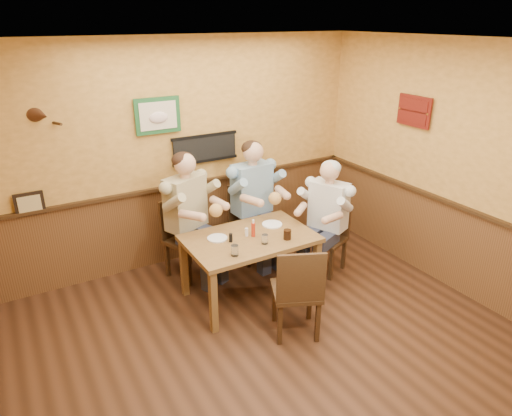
{
  "coord_description": "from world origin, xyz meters",
  "views": [
    {
      "loc": [
        -1.87,
        -2.68,
        2.98
      ],
      "look_at": [
        0.38,
        1.18,
        1.1
      ],
      "focal_mm": 32.0,
      "sensor_mm": 36.0,
      "label": 1
    }
  ],
  "objects_px": {
    "chair_back_left": "(188,239)",
    "pepper_shaker": "(231,238)",
    "diner_tan_shirt": "(187,223)",
    "cola_tumbler": "(287,235)",
    "dining_table": "(250,244)",
    "water_glass_mid": "(265,239)",
    "diner_white_elder": "(327,223)",
    "salt_shaker": "(247,232)",
    "chair_right_end": "(327,238)",
    "hot_sauce_bottle": "(253,229)",
    "chair_back_right": "(252,223)",
    "diner_blue_polo": "(252,208)",
    "chair_near_side": "(296,289)",
    "water_glass_left": "(235,250)"
  },
  "relations": [
    {
      "from": "dining_table",
      "to": "diner_tan_shirt",
      "type": "height_order",
      "value": "diner_tan_shirt"
    },
    {
      "from": "hot_sauce_bottle",
      "to": "chair_right_end",
      "type": "bearing_deg",
      "value": 1.46
    },
    {
      "from": "chair_back_right",
      "to": "diner_blue_polo",
      "type": "height_order",
      "value": "diner_blue_polo"
    },
    {
      "from": "dining_table",
      "to": "chair_right_end",
      "type": "height_order",
      "value": "chair_right_end"
    },
    {
      "from": "dining_table",
      "to": "salt_shaker",
      "type": "height_order",
      "value": "salt_shaker"
    },
    {
      "from": "diner_tan_shirt",
      "to": "pepper_shaker",
      "type": "relative_size",
      "value": 14.71
    },
    {
      "from": "chair_back_left",
      "to": "chair_right_end",
      "type": "height_order",
      "value": "chair_back_left"
    },
    {
      "from": "chair_back_right",
      "to": "water_glass_mid",
      "type": "height_order",
      "value": "chair_back_right"
    },
    {
      "from": "chair_back_left",
      "to": "hot_sauce_bottle",
      "type": "relative_size",
      "value": 5.54
    },
    {
      "from": "diner_white_elder",
      "to": "salt_shaker",
      "type": "xyz_separation_m",
      "value": [
        -1.12,
        0.02,
        0.15
      ]
    },
    {
      "from": "dining_table",
      "to": "hot_sauce_bottle",
      "type": "relative_size",
      "value": 7.82
    },
    {
      "from": "chair_back_left",
      "to": "cola_tumbler",
      "type": "height_order",
      "value": "chair_back_left"
    },
    {
      "from": "salt_shaker",
      "to": "diner_blue_polo",
      "type": "bearing_deg",
      "value": 56.59
    },
    {
      "from": "chair_near_side",
      "to": "diner_tan_shirt",
      "type": "xyz_separation_m",
      "value": [
        -0.5,
        1.58,
        0.21
      ]
    },
    {
      "from": "diner_tan_shirt",
      "to": "diner_white_elder",
      "type": "bearing_deg",
      "value": -49.3
    },
    {
      "from": "diner_tan_shirt",
      "to": "cola_tumbler",
      "type": "distance_m",
      "value": 1.28
    },
    {
      "from": "chair_near_side",
      "to": "diner_tan_shirt",
      "type": "relative_size",
      "value": 0.71
    },
    {
      "from": "water_glass_mid",
      "to": "chair_back_left",
      "type": "bearing_deg",
      "value": 115.85
    },
    {
      "from": "dining_table",
      "to": "chair_back_left",
      "type": "xyz_separation_m",
      "value": [
        -0.43,
        0.78,
        -0.16
      ]
    },
    {
      "from": "chair_back_left",
      "to": "pepper_shaker",
      "type": "xyz_separation_m",
      "value": [
        0.19,
        -0.78,
        0.3
      ]
    },
    {
      "from": "water_glass_left",
      "to": "diner_white_elder",
      "type": "bearing_deg",
      "value": 12.29
    },
    {
      "from": "diner_tan_shirt",
      "to": "cola_tumbler",
      "type": "bearing_deg",
      "value": -76.76
    },
    {
      "from": "water_glass_mid",
      "to": "hot_sauce_bottle",
      "type": "height_order",
      "value": "hot_sauce_bottle"
    },
    {
      "from": "diner_blue_polo",
      "to": "cola_tumbler",
      "type": "relative_size",
      "value": 13.07
    },
    {
      "from": "hot_sauce_bottle",
      "to": "chair_near_side",
      "type": "bearing_deg",
      "value": -87.28
    },
    {
      "from": "chair_back_right",
      "to": "diner_blue_polo",
      "type": "xyz_separation_m",
      "value": [
        0.0,
        0.0,
        0.21
      ]
    },
    {
      "from": "chair_near_side",
      "to": "hot_sauce_bottle",
      "type": "relative_size",
      "value": 5.59
    },
    {
      "from": "diner_tan_shirt",
      "to": "water_glass_left",
      "type": "height_order",
      "value": "diner_tan_shirt"
    },
    {
      "from": "chair_near_side",
      "to": "water_glass_left",
      "type": "bearing_deg",
      "value": -26.22
    },
    {
      "from": "pepper_shaker",
      "to": "chair_right_end",
      "type": "bearing_deg",
      "value": 0.9
    },
    {
      "from": "chair_back_right",
      "to": "diner_white_elder",
      "type": "distance_m",
      "value": 1.0
    },
    {
      "from": "chair_near_side",
      "to": "hot_sauce_bottle",
      "type": "bearing_deg",
      "value": -63.23
    },
    {
      "from": "chair_back_left",
      "to": "pepper_shaker",
      "type": "bearing_deg",
      "value": -99.0
    },
    {
      "from": "dining_table",
      "to": "chair_near_side",
      "type": "bearing_deg",
      "value": -84.52
    },
    {
      "from": "diner_white_elder",
      "to": "water_glass_mid",
      "type": "height_order",
      "value": "diner_white_elder"
    },
    {
      "from": "chair_back_left",
      "to": "pepper_shaker",
      "type": "distance_m",
      "value": 0.86
    },
    {
      "from": "dining_table",
      "to": "diner_white_elder",
      "type": "height_order",
      "value": "diner_white_elder"
    },
    {
      "from": "salt_shaker",
      "to": "diner_tan_shirt",
      "type": "bearing_deg",
      "value": 118.73
    },
    {
      "from": "chair_right_end",
      "to": "cola_tumbler",
      "type": "height_order",
      "value": "chair_right_end"
    },
    {
      "from": "chair_back_left",
      "to": "water_glass_mid",
      "type": "relative_size",
      "value": 9.45
    },
    {
      "from": "diner_white_elder",
      "to": "chair_right_end",
      "type": "bearing_deg",
      "value": 0.0
    },
    {
      "from": "chair_back_left",
      "to": "cola_tumbler",
      "type": "xyz_separation_m",
      "value": [
        0.75,
        -1.03,
        0.31
      ]
    },
    {
      "from": "salt_shaker",
      "to": "pepper_shaker",
      "type": "xyz_separation_m",
      "value": [
        -0.22,
        -0.04,
        0.0
      ]
    },
    {
      "from": "diner_tan_shirt",
      "to": "water_glass_left",
      "type": "distance_m",
      "value": 1.08
    },
    {
      "from": "diner_tan_shirt",
      "to": "cola_tumbler",
      "type": "xyz_separation_m",
      "value": [
        0.75,
        -1.03,
        0.1
      ]
    },
    {
      "from": "dining_table",
      "to": "diner_blue_polo",
      "type": "distance_m",
      "value": 0.91
    },
    {
      "from": "pepper_shaker",
      "to": "diner_white_elder",
      "type": "bearing_deg",
      "value": 0.9
    },
    {
      "from": "water_glass_mid",
      "to": "diner_tan_shirt",
      "type": "bearing_deg",
      "value": 115.85
    },
    {
      "from": "dining_table",
      "to": "water_glass_mid",
      "type": "relative_size",
      "value": 13.34
    },
    {
      "from": "chair_back_left",
      "to": "salt_shaker",
      "type": "xyz_separation_m",
      "value": [
        0.41,
        -0.74,
        0.3
      ]
    }
  ]
}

